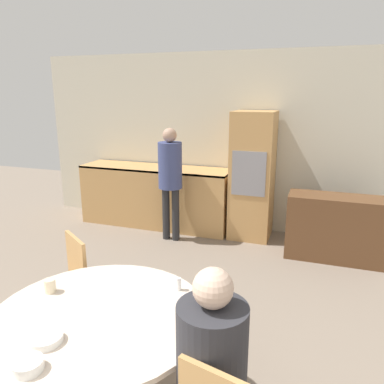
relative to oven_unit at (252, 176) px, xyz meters
The scene contains 12 objects.
wall_back 0.57m from the oven_unit, 121.66° to the left, with size 6.61×0.05×2.60m.
kitchen_counter 1.55m from the oven_unit, behind, with size 2.34×0.60×0.92m.
oven_unit is the anchor object (origin of this frame).
sideboard 1.30m from the oven_unit, 20.42° to the right, with size 1.16×0.45×0.81m.
dining_table 3.50m from the oven_unit, 94.23° to the right, with size 1.28×1.28×0.77m.
chair_far_left 3.07m from the oven_unit, 108.19° to the right, with size 0.56×0.56×0.92m.
person_seated 3.71m from the oven_unit, 82.47° to the right, with size 0.34×0.41×1.27m.
person_standing 1.16m from the oven_unit, 153.82° to the right, with size 0.32×0.32×1.57m.
cup 3.44m from the oven_unit, 101.56° to the right, with size 0.07×0.07×0.09m.
bowl_near 3.81m from the oven_unit, 95.62° to the right, with size 0.18×0.18×0.04m.
bowl_centre 4.00m from the oven_unit, 94.40° to the right, with size 0.14×0.14×0.05m.
salt_shaker 3.07m from the oven_unit, 88.38° to the right, with size 0.03×0.03×0.09m.
Camera 1 is at (1.11, -0.08, 2.03)m, focal length 35.00 mm.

